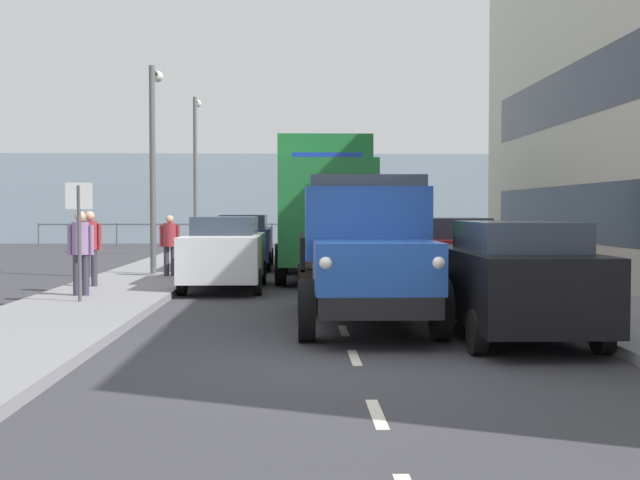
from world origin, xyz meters
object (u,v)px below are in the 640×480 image
truck_vintage_blue (366,254)px  lamp_post_far (196,160)px  car_black_kerbside_near (514,278)px  pedestrian_with_bag (170,240)px  car_white_oppositeside_0 (225,252)px  street_sign (79,221)px  car_navy_oppositeside_1 (244,241)px  car_red_kerbside_1 (444,256)px  pedestrian_by_lamp (90,242)px  lamp_post_promenade (154,148)px  pedestrian_near_railing (81,246)px  lorry_cargo_green (323,203)px

truck_vintage_blue → lamp_post_far: 21.65m
car_black_kerbside_near → pedestrian_with_bag: (6.48, -9.72, 0.19)m
car_white_oppositeside_0 → lamp_post_far: lamp_post_far is taller
pedestrian_with_bag → street_sign: bearing=82.4°
car_navy_oppositeside_1 → street_sign: size_ratio=1.86×
lamp_post_far → street_sign: size_ratio=2.82×
car_navy_oppositeside_1 → lamp_post_far: size_ratio=0.66×
truck_vintage_blue → street_sign: bearing=-26.6°
lamp_post_far → car_red_kerbside_1: bearing=113.9°
pedestrian_with_bag → pedestrian_by_lamp: bearing=64.2°
lamp_post_promenade → lamp_post_far: size_ratio=0.89×
truck_vintage_blue → pedestrian_by_lamp: (5.79, -5.70, -0.02)m
truck_vintage_blue → lamp_post_promenade: size_ratio=1.00×
truck_vintage_blue → car_navy_oppositeside_1: 13.55m
car_red_kerbside_1 → car_white_oppositeside_0: (4.85, -2.04, 0.00)m
car_black_kerbside_near → pedestrian_by_lamp: size_ratio=2.44×
truck_vintage_blue → car_red_kerbside_1: bearing=-115.2°
pedestrian_near_railing → lamp_post_far: (-0.24, -17.14, 2.78)m
car_navy_oppositeside_1 → lamp_post_promenade: size_ratio=0.74×
lamp_post_promenade → truck_vintage_blue: bearing=117.8°
lorry_cargo_green → pedestrian_by_lamp: size_ratio=4.80×
car_navy_oppositeside_1 → lorry_cargo_green: bearing=128.5°
pedestrian_by_lamp → lamp_post_promenade: (-0.80, -3.80, 2.41)m
truck_vintage_blue → lamp_post_far: bearing=-75.9°
car_white_oppositeside_0 → car_navy_oppositeside_1: (0.00, -6.85, -0.00)m
car_navy_oppositeside_1 → lamp_post_promenade: (2.20, 3.77, 2.67)m
pedestrian_with_bag → street_sign: 5.99m
lamp_post_promenade → car_black_kerbside_near: bearing=123.4°
lamp_post_promenade → lamp_post_far: lamp_post_far is taller
lorry_cargo_green → car_black_kerbside_near: 11.69m
truck_vintage_blue → pedestrian_by_lamp: size_ratio=3.31×
pedestrian_by_lamp → car_navy_oppositeside_1: bearing=-111.6°
car_white_oppositeside_0 → pedestrian_near_railing: 3.83m
car_red_kerbside_1 → car_white_oppositeside_0: bearing=-22.8°
car_navy_oppositeside_1 → pedestrian_by_lamp: size_ratio=2.44×
car_navy_oppositeside_1 → pedestrian_with_bag: pedestrian_with_bag is taller
car_black_kerbside_near → street_sign: size_ratio=1.85×
car_red_kerbside_1 → lamp_post_far: lamp_post_far is taller
car_black_kerbside_near → lamp_post_far: lamp_post_far is taller
lamp_post_promenade → lamp_post_far: 11.34m
street_sign → lamp_post_promenade: bearing=-91.8°
pedestrian_near_railing → lamp_post_far: size_ratio=0.27×
lorry_cargo_green → pedestrian_near_railing: lorry_cargo_green is taller
pedestrian_near_railing → pedestrian_by_lamp: bearing=-81.0°
car_navy_oppositeside_1 → street_sign: 10.94m
car_black_kerbside_near → car_red_kerbside_1: 5.57m
lamp_post_far → street_sign: bearing=90.1°
car_red_kerbside_1 → pedestrian_by_lamp: pedestrian_by_lamp is taller
car_white_oppositeside_0 → lamp_post_far: (2.44, -14.42, 3.04)m
car_black_kerbside_near → street_sign: 8.25m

